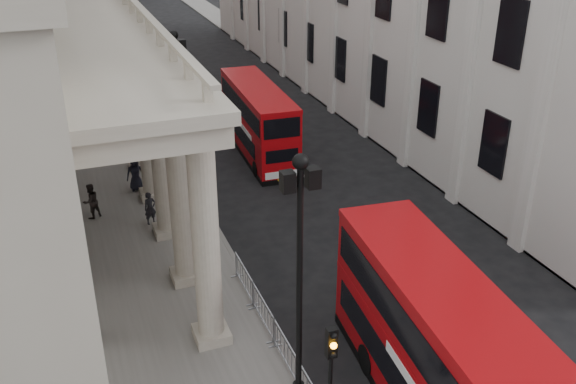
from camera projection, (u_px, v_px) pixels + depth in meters
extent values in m
cube|color=slate|center=(115.00, 135.00, 40.93)|extent=(6.00, 140.00, 0.12)
cube|color=slate|center=(349.00, 106.00, 46.15)|extent=(3.00, 140.00, 0.12)
cube|color=slate|center=(161.00, 129.00, 41.86)|extent=(0.20, 140.00, 0.14)
cylinder|color=black|center=(299.00, 296.00, 18.01)|extent=(0.18, 0.18, 8.00)
sphere|color=black|center=(301.00, 162.00, 16.22)|extent=(0.44, 0.44, 0.44)
cube|color=black|center=(313.00, 178.00, 16.55)|extent=(0.35, 0.35, 0.55)
cube|color=black|center=(288.00, 182.00, 16.33)|extent=(0.35, 0.35, 0.55)
cylinder|color=black|center=(185.00, 185.00, 33.06)|extent=(0.36, 0.36, 0.80)
cylinder|color=black|center=(180.00, 119.00, 31.49)|extent=(0.18, 0.18, 8.00)
sphere|color=black|center=(174.00, 35.00, 29.71)|extent=(0.44, 0.44, 0.44)
cube|color=black|center=(182.00, 45.00, 30.03)|extent=(0.35, 0.35, 0.55)
cube|color=black|center=(167.00, 46.00, 29.81)|extent=(0.35, 0.35, 0.55)
cylinder|color=black|center=(138.00, 98.00, 46.54)|extent=(0.36, 0.36, 0.80)
cylinder|color=black|center=(132.00, 48.00, 44.98)|extent=(0.18, 0.18, 8.00)
cube|color=black|center=(331.00, 342.00, 16.42)|extent=(0.28, 0.22, 0.90)
sphere|color=black|center=(334.00, 336.00, 16.18)|extent=(0.18, 0.18, 0.18)
sphere|color=orange|center=(334.00, 346.00, 16.31)|extent=(0.18, 0.18, 0.18)
sphere|color=black|center=(333.00, 355.00, 16.44)|extent=(0.18, 0.18, 0.18)
cube|color=gray|center=(286.00, 352.00, 21.06)|extent=(0.50, 2.30, 1.10)
cube|color=gray|center=(263.00, 312.00, 23.04)|extent=(0.50, 2.30, 1.10)
cube|color=gray|center=(244.00, 278.00, 25.02)|extent=(0.50, 2.30, 1.10)
cube|color=#A1070B|center=(439.00, 384.00, 18.72)|extent=(3.47, 10.92, 2.05)
cube|color=#A1070B|center=(447.00, 325.00, 17.80)|extent=(3.47, 10.92, 1.79)
cube|color=#A1070B|center=(451.00, 295.00, 17.35)|extent=(3.52, 10.96, 0.26)
cube|color=black|center=(440.00, 377.00, 18.61)|extent=(3.36, 8.89, 1.02)
cube|color=black|center=(447.00, 322.00, 17.76)|extent=(3.48, 10.31, 1.12)
cylinder|color=black|center=(368.00, 359.00, 20.99)|extent=(0.41, 1.05, 1.02)
cylinder|color=black|center=(432.00, 347.00, 21.55)|extent=(0.41, 1.05, 1.02)
cube|color=#B7080D|center=(259.00, 134.00, 37.86)|extent=(2.68, 9.47, 1.78)
cube|color=#B7080D|center=(258.00, 104.00, 37.06)|extent=(2.68, 9.47, 1.56)
cube|color=#B7080D|center=(258.00, 89.00, 36.67)|extent=(2.72, 9.50, 0.22)
cube|color=black|center=(259.00, 150.00, 38.32)|extent=(2.70, 9.47, 0.31)
cube|color=black|center=(258.00, 130.00, 37.77)|extent=(2.65, 7.69, 0.89)
cube|color=black|center=(258.00, 102.00, 37.02)|extent=(2.71, 8.93, 0.98)
cube|color=white|center=(282.00, 174.00, 34.13)|extent=(1.87, 0.14, 0.40)
cube|color=yellow|center=(282.00, 180.00, 34.25)|extent=(0.49, 0.06, 0.12)
cylinder|color=black|center=(257.00, 169.00, 35.13)|extent=(0.33, 0.91, 0.89)
cylinder|color=black|center=(292.00, 164.00, 35.68)|extent=(0.33, 0.91, 0.89)
cylinder|color=black|center=(234.00, 135.00, 39.79)|extent=(0.33, 0.91, 0.89)
cylinder|color=black|center=(265.00, 132.00, 40.35)|extent=(0.33, 0.91, 0.89)
imported|color=black|center=(150.00, 208.00, 29.85)|extent=(0.66, 0.51, 1.59)
imported|color=black|center=(91.00, 201.00, 30.34)|extent=(1.07, 1.01, 1.75)
imported|color=black|center=(135.00, 173.00, 33.13)|extent=(0.98, 0.73, 1.83)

